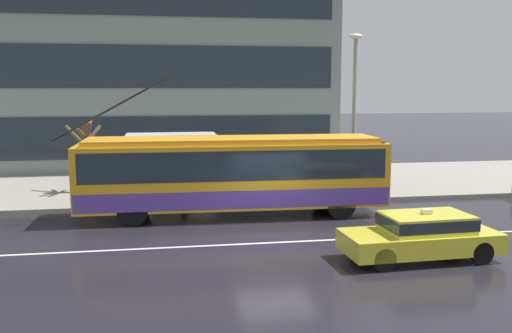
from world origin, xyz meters
name	(u,v)px	position (x,y,z in m)	size (l,w,h in m)	color
ground_plane	(276,232)	(0.00, 0.00, 0.00)	(160.00, 160.00, 0.00)	#232028
sidewalk_slab	(237,183)	(0.00, 9.24, 0.07)	(80.00, 10.00, 0.14)	gray
lane_centre_line	(284,242)	(0.00, -1.20, 0.00)	(72.00, 0.14, 0.01)	silver
trolleybus	(233,173)	(-1.03, 2.64, 1.59)	(11.79, 2.77, 5.07)	gold
taxi_oncoming_near	(422,234)	(3.35, -3.50, 0.70)	(4.29, 1.89, 1.39)	yellow
bus_shelter	(171,149)	(-3.18, 6.59, 2.09)	(3.72, 1.72, 2.60)	gray
pedestrian_at_shelter	(329,154)	(3.59, 5.91, 1.80)	(1.51, 1.51, 2.02)	#282945
pedestrian_approaching_curb	(185,157)	(-2.62, 6.11, 1.76)	(1.58, 1.58, 1.97)	black
street_lamp	(354,101)	(4.46, 5.30, 4.12)	(0.60, 0.32, 6.74)	gray
street_tree_bare	(87,151)	(-6.80, 7.69, 1.94)	(1.66, 1.80, 3.16)	brown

